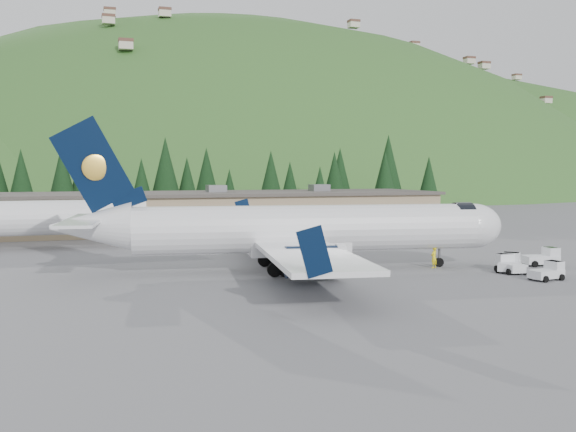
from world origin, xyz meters
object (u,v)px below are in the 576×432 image
at_px(baggage_tug_b, 543,257).
at_px(baggage_tug_d, 510,263).
at_px(airliner, 298,231).
at_px(baggage_tug_c, 509,265).
at_px(ramp_worker, 434,257).
at_px(baggage_tug_a, 548,272).
at_px(second_airliner, 5,217).
at_px(terminal_building, 180,211).

relative_size(baggage_tug_b, baggage_tug_d, 1.05).
bearing_deg(airliner, baggage_tug_b, -2.46).
distance_m(baggage_tug_c, ramp_worker, 5.89).
bearing_deg(airliner, ramp_worker, -3.16).
distance_m(baggage_tug_a, baggage_tug_b, 7.62).
bearing_deg(second_airliner, baggage_tug_a, -38.31).
xyz_separation_m(airliner, baggage_tug_b, (20.75, -3.68, -2.54)).
bearing_deg(baggage_tug_b, terminal_building, 128.35).
distance_m(airliner, terminal_building, 38.07).
relative_size(second_airliner, baggage_tug_d, 9.39).
distance_m(second_airliner, baggage_tug_a, 51.09).
distance_m(baggage_tug_a, baggage_tug_c, 3.84).
bearing_deg(baggage_tug_d, second_airliner, 100.43).
bearing_deg(terminal_building, airliner, -84.04).
xyz_separation_m(airliner, baggage_tug_d, (15.94, -5.60, -2.57)).
height_order(baggage_tug_b, baggage_tug_d, baggage_tug_b).
height_order(baggage_tug_a, baggage_tug_d, baggage_tug_d).
bearing_deg(baggage_tug_b, baggage_tug_a, -119.31).
bearing_deg(baggage_tug_b, airliner, 177.57).
bearing_deg(baggage_tug_c, second_airliner, 60.60).
distance_m(second_airliner, baggage_tug_d, 48.43).
bearing_deg(second_airliner, airliner, -42.49).
relative_size(terminal_building, ramp_worker, 39.70).
bearing_deg(baggage_tug_d, baggage_tug_b, -23.14).
xyz_separation_m(baggage_tug_b, terminal_building, (-24.70, 41.54, 1.93)).
bearing_deg(baggage_tug_a, second_airliner, 130.94).
height_order(airliner, terminal_building, airliner).
height_order(second_airliner, baggage_tug_d, second_airliner).
height_order(baggage_tug_d, ramp_worker, ramp_worker).
relative_size(baggage_tug_a, baggage_tug_d, 0.94).
relative_size(terminal_building, baggage_tug_d, 24.26).
xyz_separation_m(baggage_tug_b, baggage_tug_d, (-4.81, -1.93, -0.03)).
relative_size(second_airliner, baggage_tug_b, 8.97).
relative_size(baggage_tug_b, terminal_building, 0.04).
distance_m(terminal_building, baggage_tug_d, 47.84).
height_order(terminal_building, baggage_tug_d, terminal_building).
xyz_separation_m(baggage_tug_c, ramp_worker, (-4.45, 3.85, 0.26)).
bearing_deg(baggage_tug_c, ramp_worker, 54.92).
bearing_deg(baggage_tug_a, baggage_tug_b, 42.32).
xyz_separation_m(terminal_building, ramp_worker, (15.10, -39.98, -1.73)).
bearing_deg(baggage_tug_d, baggage_tug_c, -177.93).
relative_size(airliner, baggage_tug_d, 12.50).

